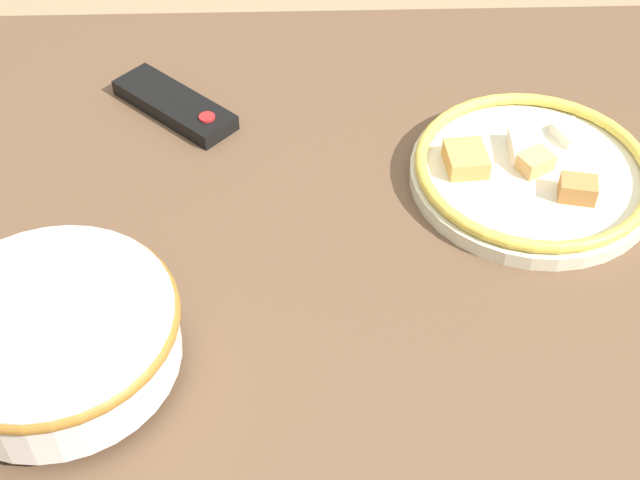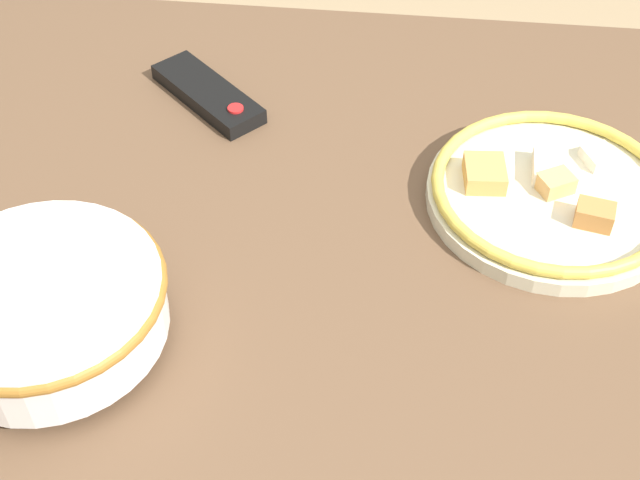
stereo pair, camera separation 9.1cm
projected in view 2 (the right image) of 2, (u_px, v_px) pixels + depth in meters
dining_table at (367, 324)px, 0.97m from camera, size 1.45×1.04×0.72m
noodle_bowl at (45, 307)px, 0.84m from camera, size 0.24×0.24×0.08m
food_plate at (551, 193)px, 1.00m from camera, size 0.28×0.28×0.04m
tv_remote at (208, 94)px, 1.14m from camera, size 0.17×0.16×0.02m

